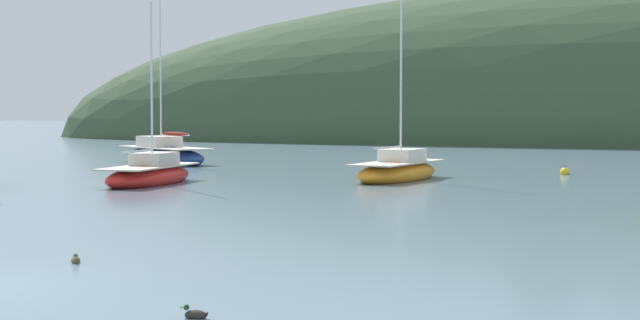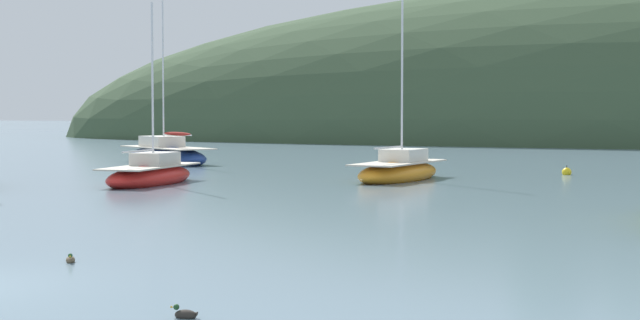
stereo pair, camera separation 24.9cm
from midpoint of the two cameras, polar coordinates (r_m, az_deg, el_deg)
The scene contains 7 objects.
sailboat_grey_yawl at distance 42.08m, azimuth 4.82°, elevation -0.64°, with size 3.34×6.84×8.60m.
sailboat_red_portside at distance 40.37m, azimuth -9.72°, elevation -0.85°, with size 2.32×6.31×7.65m.
sailboat_teal_outer at distance 55.46m, azimuth -8.85°, elevation 0.28°, with size 7.81×6.54×10.20m.
mooring_buoy_inner at distance 46.73m, azimuth 14.39°, elevation -0.70°, with size 0.44×0.44×0.54m.
mooring_buoy_outer at distance 49.61m, azimuth -10.40°, elevation -0.44°, with size 0.44×0.44×0.54m.
duck_lone_right at distance 14.60m, azimuth -7.41°, elevation -8.95°, with size 0.43×0.21×0.24m.
duck_lone_left at distance 20.20m, azimuth -14.05°, elevation -5.68°, with size 0.33×0.40×0.24m.
Camera 2 is at (11.39, -13.65, 3.08)m, focal length 54.68 mm.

